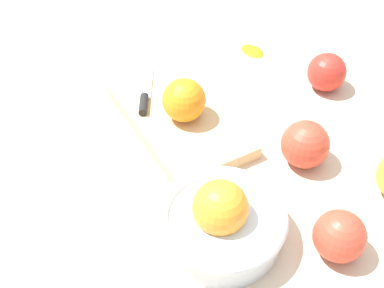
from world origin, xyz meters
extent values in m
plane|color=beige|center=(0.00, 0.00, 0.00)|extent=(2.40, 2.40, 0.00)
cylinder|color=silver|center=(-0.14, 0.13, 0.02)|extent=(0.16, 0.16, 0.05)
torus|color=silver|center=(-0.14, 0.13, 0.05)|extent=(0.17, 0.17, 0.02)
sphere|color=orange|center=(-0.14, 0.13, 0.06)|extent=(0.07, 0.07, 0.07)
cube|color=#DBB77F|center=(0.08, 0.07, 0.01)|extent=(0.26, 0.15, 0.02)
sphere|color=orange|center=(0.07, 0.07, 0.06)|extent=(0.07, 0.07, 0.07)
cube|color=silver|center=(0.19, 0.08, 0.03)|extent=(0.11, 0.07, 0.00)
cylinder|color=black|center=(0.13, 0.11, 0.03)|extent=(0.05, 0.03, 0.01)
sphere|color=#D6422D|center=(-0.08, -0.06, 0.04)|extent=(0.07, 0.07, 0.07)
sphere|color=red|center=(0.05, -0.21, 0.03)|extent=(0.07, 0.07, 0.07)
sphere|color=#D6422D|center=(-0.24, 0.01, 0.03)|extent=(0.07, 0.07, 0.07)
ellipsoid|color=orange|center=(0.20, -0.16, 0.00)|extent=(0.06, 0.04, 0.01)
camera|label=1|loc=(-0.49, 0.37, 0.59)|focal=49.25mm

